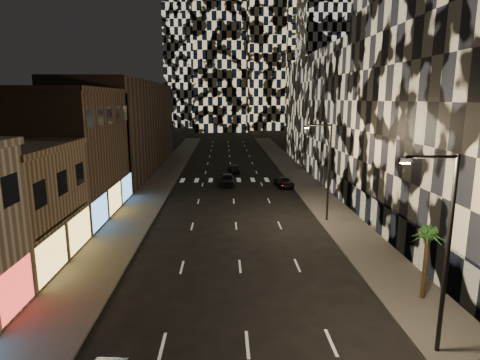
{
  "coord_description": "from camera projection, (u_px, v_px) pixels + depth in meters",
  "views": [
    {
      "loc": [
        -1.01,
        -5.97,
        11.4
      ],
      "look_at": [
        0.03,
        20.51,
        6.0
      ],
      "focal_mm": 30.0,
      "sensor_mm": 36.0,
      "label": 1
    }
  ],
  "objects": [
    {
      "name": "sidewalk_left",
      "position": [
        161.0,
        180.0,
        56.72
      ],
      "size": [
        4.0,
        120.0,
        0.15
      ],
      "primitive_type": "cube",
      "color": "#47443F",
      "rests_on": "ground"
    },
    {
      "name": "sidewalk_right",
      "position": [
        301.0,
        179.0,
        57.48
      ],
      "size": [
        4.0,
        120.0,
        0.15
      ],
      "primitive_type": "cube",
      "color": "#47443F",
      "rests_on": "ground"
    },
    {
      "name": "curb_left",
      "position": [
        176.0,
        180.0,
        56.8
      ],
      "size": [
        0.2,
        120.0,
        0.15
      ],
      "primitive_type": "cube",
      "color": "#4C4C47",
      "rests_on": "ground"
    },
    {
      "name": "curb_right",
      "position": [
        287.0,
        179.0,
        57.4
      ],
      "size": [
        0.2,
        120.0,
        0.15
      ],
      "primitive_type": "cube",
      "color": "#4C4C47",
      "rests_on": "ground"
    },
    {
      "name": "retail_brown",
      "position": [
        61.0,
        155.0,
        39.11
      ],
      "size": [
        10.0,
        15.0,
        12.0
      ],
      "primitive_type": "cube",
      "color": "#4B372A",
      "rests_on": "ground"
    },
    {
      "name": "retail_filler_left",
      "position": [
        126.0,
        126.0,
        64.86
      ],
      "size": [
        10.0,
        40.0,
        14.0
      ],
      "primitive_type": "cube",
      "color": "#4B372A",
      "rests_on": "ground"
    },
    {
      "name": "midrise_base",
      "position": [
        390.0,
        224.0,
        32.32
      ],
      "size": [
        0.6,
        25.0,
        3.0
      ],
      "primitive_type": "cube",
      "color": "#383838",
      "rests_on": "ground"
    },
    {
      "name": "midrise_filler_right",
      "position": [
        358.0,
        114.0,
        62.94
      ],
      "size": [
        16.0,
        40.0,
        18.0
      ],
      "primitive_type": "cube",
      "color": "#232326",
      "rests_on": "ground"
    },
    {
      "name": "streetlight_near",
      "position": [
        443.0,
        242.0,
        17.2
      ],
      "size": [
        2.55,
        0.25,
        9.0
      ],
      "color": "black",
      "rests_on": "sidewalk_right"
    },
    {
      "name": "streetlight_far",
      "position": [
        326.0,
        166.0,
        36.78
      ],
      "size": [
        2.55,
        0.25,
        9.0
      ],
      "color": "black",
      "rests_on": "sidewalk_right"
    },
    {
      "name": "car_dark_midlane",
      "position": [
        227.0,
        179.0,
        53.53
      ],
      "size": [
        1.92,
        4.66,
        1.58
      ],
      "primitive_type": "imported",
      "rotation": [
        0.0,
        0.0,
        -0.01
      ],
      "color": "black",
      "rests_on": "ground"
    },
    {
      "name": "car_dark_oncoming",
      "position": [
        234.0,
        169.0,
        62.89
      ],
      "size": [
        2.0,
        4.3,
        1.22
      ],
      "primitive_type": "imported",
      "rotation": [
        0.0,
        0.0,
        3.21
      ],
      "color": "black",
      "rests_on": "ground"
    },
    {
      "name": "car_dark_rightlane",
      "position": [
        284.0,
        182.0,
        52.53
      ],
      "size": [
        2.32,
        4.45,
        1.2
      ],
      "primitive_type": "imported",
      "rotation": [
        0.0,
        0.0,
        0.08
      ],
      "color": "black",
      "rests_on": "ground"
    },
    {
      "name": "palm_tree",
      "position": [
        428.0,
        239.0,
        22.41
      ],
      "size": [
        2.18,
        2.15,
        4.27
      ],
      "color": "#47331E",
      "rests_on": "sidewalk_right"
    }
  ]
}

